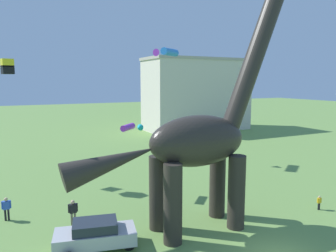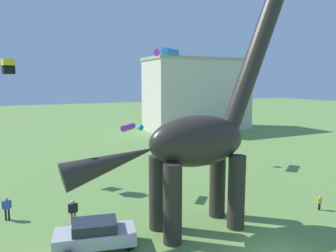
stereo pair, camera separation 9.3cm
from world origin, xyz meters
TOP-DOWN VIEW (x-y plane):
  - dinosaur_sculpture at (-1.90, 5.01)m, footprint 14.18×3.00m
  - parked_sedan_left at (-7.91, 5.25)m, footprint 4.49×2.65m
  - person_strolling_adult at (7.20, 3.69)m, footprint 0.37×0.16m
  - person_watching_child at (-8.44, 8.73)m, footprint 0.60×0.26m
  - person_near_flyer at (-12.12, 11.27)m, footprint 0.57×0.25m
  - kite_mid_right at (17.36, 19.81)m, footprint 1.26×1.09m
  - kite_high_left at (-11.52, 19.11)m, footprint 1.04×1.04m
  - kite_near_low at (3.93, 20.83)m, footprint 2.73×2.87m
  - kite_far_right at (-3.36, 12.37)m, footprint 1.77×1.77m
  - background_building_block at (19.18, 39.86)m, footprint 18.88×8.56m

SIDE VIEW (x-z plane):
  - person_strolling_adult at x=7.20m, z-range 0.10..1.10m
  - parked_sedan_left at x=-7.91m, z-range 0.03..1.58m
  - person_near_flyer at x=-12.12m, z-range 0.16..1.68m
  - person_watching_child at x=-8.44m, z-range 0.17..1.76m
  - kite_far_right at x=-3.36m, z-range 5.06..5.56m
  - dinosaur_sculpture at x=-1.90m, z-range -2.05..12.77m
  - background_building_block at x=19.18m, z-range 0.01..12.92m
  - kite_high_left at x=-11.52m, z-range 9.38..10.62m
  - kite_near_low at x=3.93m, z-range 11.48..12.29m
  - kite_mid_right at x=17.36m, z-range 15.55..15.87m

